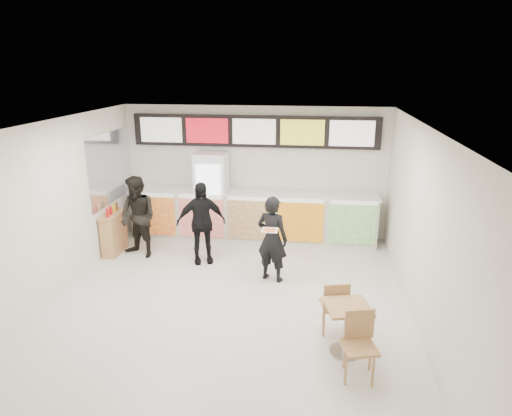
% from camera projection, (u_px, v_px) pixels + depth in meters
% --- Properties ---
extents(floor, '(7.00, 7.00, 0.00)m').
position_uv_depth(floor, '(227.00, 307.00, 7.60)').
color(floor, beige).
rests_on(floor, ground).
extents(ceiling, '(7.00, 7.00, 0.00)m').
position_uv_depth(ceiling, '(223.00, 126.00, 6.70)').
color(ceiling, white).
rests_on(ceiling, wall_back).
extents(wall_back, '(6.00, 0.00, 6.00)m').
position_uv_depth(wall_back, '(255.00, 172.00, 10.46)').
color(wall_back, silver).
rests_on(wall_back, floor).
extents(wall_left, '(0.00, 7.00, 7.00)m').
position_uv_depth(wall_left, '(47.00, 214.00, 7.53)').
color(wall_left, silver).
rests_on(wall_left, floor).
extents(wall_right, '(0.00, 7.00, 7.00)m').
position_uv_depth(wall_right, '(423.00, 231.00, 6.77)').
color(wall_right, silver).
rests_on(wall_right, floor).
extents(service_counter, '(5.56, 0.77, 1.14)m').
position_uv_depth(service_counter, '(253.00, 216.00, 10.35)').
color(service_counter, silver).
rests_on(service_counter, floor).
extents(menu_board, '(5.50, 0.14, 0.70)m').
position_uv_depth(menu_board, '(254.00, 131.00, 10.09)').
color(menu_board, black).
rests_on(menu_board, wall_back).
extents(drinks_fridge, '(0.70, 0.67, 2.00)m').
position_uv_depth(drinks_fridge, '(212.00, 196.00, 10.36)').
color(drinks_fridge, white).
rests_on(drinks_fridge, floor).
extents(mirror_panel, '(0.01, 2.00, 1.50)m').
position_uv_depth(mirror_panel, '(110.00, 168.00, 9.77)').
color(mirror_panel, '#B2B7BF').
rests_on(mirror_panel, wall_left).
extents(customer_main, '(0.69, 0.57, 1.63)m').
position_uv_depth(customer_main, '(272.00, 239.00, 8.34)').
color(customer_main, black).
rests_on(customer_main, floor).
extents(customer_left, '(1.02, 0.92, 1.71)m').
position_uv_depth(customer_left, '(138.00, 217.00, 9.39)').
color(customer_left, black).
rests_on(customer_left, floor).
extents(customer_mid, '(1.06, 0.72, 1.68)m').
position_uv_depth(customer_mid, '(201.00, 223.00, 9.11)').
color(customer_mid, black).
rests_on(customer_mid, floor).
extents(pizza_slice, '(0.36, 0.36, 0.02)m').
position_uv_depth(pizza_slice, '(270.00, 230.00, 7.81)').
color(pizza_slice, beige).
rests_on(pizza_slice, customer_main).
extents(cafe_table, '(0.77, 1.55, 0.87)m').
position_uv_depth(cafe_table, '(347.00, 320.00, 6.26)').
color(cafe_table, tan).
rests_on(cafe_table, floor).
extents(condiment_ledge, '(0.31, 0.78, 1.04)m').
position_uv_depth(condiment_ledge, '(114.00, 233.00, 9.68)').
color(condiment_ledge, tan).
rests_on(condiment_ledge, floor).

